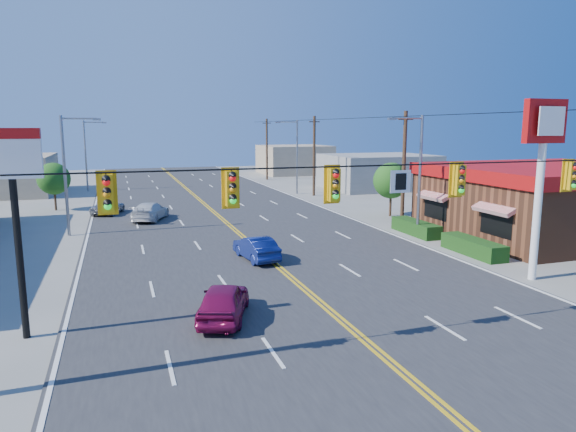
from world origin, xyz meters
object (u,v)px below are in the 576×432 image
object	(u,v)px
kfc	(550,200)
car_blue	(256,249)
signal_span	(364,200)
pizza_hut_sign	(13,190)
car_magenta	(224,302)
car_silver	(108,208)
kfc_pylon	(542,153)
car_white	(150,212)

from	to	relation	value
kfc	car_blue	size ratio (longest dim) A/B	4.16
signal_span	car_blue	world-z (taller)	signal_span
pizza_hut_sign	car_blue	xyz separation A→B (m)	(10.30, 7.65, -4.54)
kfc	car_magenta	xyz separation A→B (m)	(-24.05, -8.54, -1.69)
pizza_hut_sign	car_silver	bearing A→B (deg)	84.72
kfc_pylon	car_blue	distance (m)	14.98
car_magenta	car_blue	bearing A→B (deg)	-92.93
car_magenta	car_white	bearing A→B (deg)	-66.86
kfc	car_blue	xyz separation A→B (m)	(-20.60, -0.35, -1.73)
car_magenta	car_blue	world-z (taller)	car_magenta
signal_span	kfc_pylon	xyz separation A→B (m)	(11.12, 4.00, 1.16)
kfc	kfc_pylon	world-z (taller)	kfc_pylon
car_magenta	car_white	size ratio (longest dim) A/B	0.85
pizza_hut_sign	car_blue	size ratio (longest dim) A/B	1.75
car_blue	car_white	size ratio (longest dim) A/B	0.82
pizza_hut_sign	car_magenta	size ratio (longest dim) A/B	1.68
kfc_pylon	signal_span	bearing A→B (deg)	-160.22
car_magenta	pizza_hut_sign	bearing A→B (deg)	15.44
car_blue	kfc	bearing A→B (deg)	173.91
kfc_pylon	pizza_hut_sign	distance (m)	22.02
kfc	car_blue	bearing A→B (deg)	-179.02
kfc_pylon	car_magenta	bearing A→B (deg)	-177.97
car_silver	car_white	bearing A→B (deg)	146.61
signal_span	car_silver	distance (m)	31.70
kfc	car_magenta	distance (m)	25.58
car_blue	car_white	xyz separation A→B (m)	(-4.72, 14.47, 0.05)
pizza_hut_sign	car_silver	distance (m)	26.76
kfc	pizza_hut_sign	distance (m)	32.04
pizza_hut_sign	signal_span	bearing A→B (deg)	-20.19
car_magenta	car_white	xyz separation A→B (m)	(-1.27, 22.65, -0.00)
kfc	pizza_hut_sign	size ratio (longest dim) A/B	2.38
signal_span	car_magenta	xyz separation A→B (m)	(-4.03, 3.46, -4.19)
kfc	signal_span	bearing A→B (deg)	-149.06
kfc	car_white	world-z (taller)	kfc
signal_span	car_silver	xyz separation A→B (m)	(-8.45, 30.24, -4.33)
kfc	car_blue	distance (m)	20.68
pizza_hut_sign	car_silver	xyz separation A→B (m)	(2.43, 26.24, -4.63)
pizza_hut_sign	kfc_pylon	bearing A→B (deg)	0.00
signal_span	car_white	world-z (taller)	signal_span
kfc	car_white	bearing A→B (deg)	150.86
car_blue	car_silver	distance (m)	20.19
pizza_hut_sign	car_magenta	xyz separation A→B (m)	(6.85, -0.54, -4.49)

